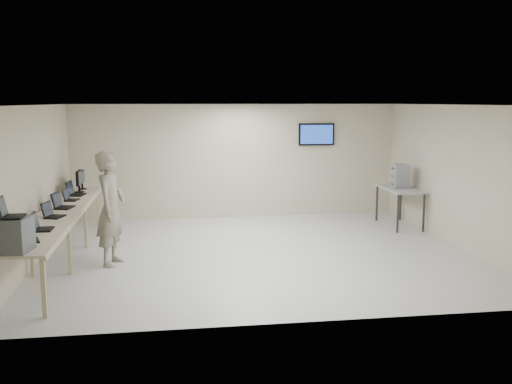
{
  "coord_description": "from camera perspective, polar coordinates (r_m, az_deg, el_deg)",
  "views": [
    {
      "loc": [
        -1.57,
        -10.44,
        2.87
      ],
      "look_at": [
        0.0,
        0.2,
        1.15
      ],
      "focal_mm": 40.0,
      "sensor_mm": 36.0,
      "label": 1
    }
  ],
  "objects": [
    {
      "name": "monitor_far",
      "position": [
        13.43,
        -17.01,
        1.35
      ],
      "size": [
        0.19,
        0.43,
        0.42
      ],
      "color": "black",
      "rests_on": "workbench"
    },
    {
      "name": "laptop_1",
      "position": [
        9.4,
        -20.81,
        -3.16
      ],
      "size": [
        0.3,
        0.36,
        0.28
      ],
      "rotation": [
        0.0,
        0.0,
        -0.01
      ],
      "color": "black",
      "rests_on": "workbench"
    },
    {
      "name": "side_table",
      "position": [
        13.52,
        14.2,
        0.11
      ],
      "size": [
        0.7,
        1.5,
        0.9
      ],
      "color": "#959596",
      "rests_on": "ground"
    },
    {
      "name": "laptop_0",
      "position": [
        8.72,
        -22.03,
        -4.2
      ],
      "size": [
        0.36,
        0.39,
        0.26
      ],
      "rotation": [
        0.0,
        0.0,
        0.33
      ],
      "color": "black",
      "rests_on": "workbench"
    },
    {
      "name": "laptop_4",
      "position": [
        11.99,
        -18.17,
        -0.52
      ],
      "size": [
        0.31,
        0.35,
        0.25
      ],
      "rotation": [
        0.0,
        0.0,
        -0.16
      ],
      "color": "black",
      "rests_on": "workbench"
    },
    {
      "name": "laptop_on_box",
      "position": [
        8.11,
        -23.53,
        -1.87
      ],
      "size": [
        0.3,
        0.36,
        0.28
      ],
      "rotation": [
        0.0,
        0.0,
        0.01
      ],
      "color": "black",
      "rests_on": "equipment_box"
    },
    {
      "name": "laptop_3",
      "position": [
        11.18,
        -18.9,
        -1.16
      ],
      "size": [
        0.39,
        0.44,
        0.3
      ],
      "rotation": [
        0.0,
        0.0,
        -0.22
      ],
      "color": "black",
      "rests_on": "workbench"
    },
    {
      "name": "monitor_near",
      "position": [
        13.01,
        -17.29,
        1.25
      ],
      "size": [
        0.22,
        0.49,
        0.48
      ],
      "color": "black",
      "rests_on": "workbench"
    },
    {
      "name": "soldier",
      "position": [
        10.31,
        -14.29,
        -1.61
      ],
      "size": [
        0.64,
        0.83,
        2.01
      ],
      "primitive_type": "imported",
      "rotation": [
        0.0,
        0.0,
        1.33
      ],
      "color": "gray",
      "rests_on": "ground"
    },
    {
      "name": "laptop_2",
      "position": [
        10.35,
        -19.76,
        -2.03
      ],
      "size": [
        0.37,
        0.41,
        0.27
      ],
      "rotation": [
        0.0,
        0.0,
        -0.29
      ],
      "color": "black",
      "rests_on": "workbench"
    },
    {
      "name": "storage_bins",
      "position": [
        13.46,
        14.18,
        1.55
      ],
      "size": [
        0.34,
        0.38,
        0.54
      ],
      "color": "#8B919E",
      "rests_on": "side_table"
    },
    {
      "name": "room",
      "position": [
        10.72,
        0.29,
        1.26
      ],
      "size": [
        8.01,
        7.01,
        2.81
      ],
      "color": "silver",
      "rests_on": "ground"
    },
    {
      "name": "equipment_box",
      "position": [
        8.16,
        -23.02,
        -3.96
      ],
      "size": [
        0.45,
        0.5,
        0.46
      ],
      "primitive_type": "cube",
      "rotation": [
        0.0,
        0.0,
        -0.16
      ],
      "color": "#52595E",
      "rests_on": "workbench"
    },
    {
      "name": "laptop_5",
      "position": [
        12.62,
        -17.72,
        0.03
      ],
      "size": [
        0.38,
        0.43,
        0.31
      ],
      "rotation": [
        0.0,
        0.0,
        -0.16
      ],
      "color": "black",
      "rests_on": "workbench"
    },
    {
      "name": "workbench",
      "position": [
        10.83,
        -18.98,
        -2.29
      ],
      "size": [
        0.76,
        6.0,
        0.9
      ],
      "color": "beige",
      "rests_on": "ground"
    }
  ]
}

